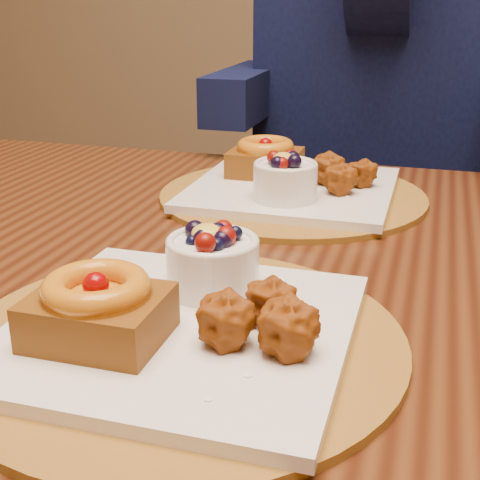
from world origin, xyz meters
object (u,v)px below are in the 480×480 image
place_setting_far (290,184)px  place_setting_near (180,316)px  dining_table (251,313)px  chair_far (365,234)px  diner (385,16)px

place_setting_far → place_setting_near: bearing=-90.0°
place_setting_near → place_setting_far: bearing=90.0°
dining_table → place_setting_near: place_setting_near is taller
dining_table → chair_far: size_ratio=1.62×
place_setting_near → place_setting_far: (0.00, 0.43, -0.00)m
dining_table → place_setting_near: (-0.00, -0.22, 0.10)m
chair_far → dining_table: bearing=-87.4°
chair_far → diner: (0.01, 0.01, 0.44)m
place_setting_near → place_setting_far: same height
place_setting_far → chair_far: 0.52m
dining_table → place_setting_near: size_ratio=4.21×
dining_table → place_setting_far: bearing=90.6°
place_setting_far → diner: 0.52m
dining_table → place_setting_near: bearing=-90.6°
place_setting_near → chair_far: chair_far is taller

